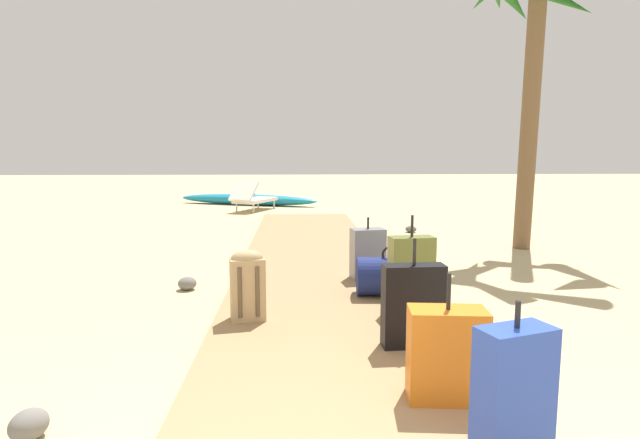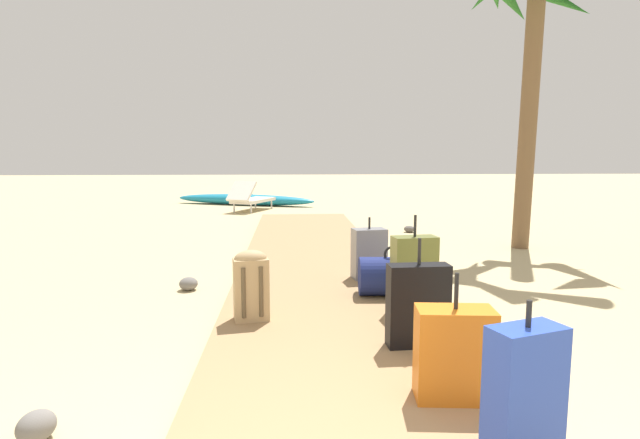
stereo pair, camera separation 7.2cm
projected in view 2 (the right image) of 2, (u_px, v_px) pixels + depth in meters
ground_plane at (319, 287)px, 5.50m from camera, size 60.00×60.00×0.00m
boardwalk at (314, 264)px, 6.50m from camera, size 1.85×10.14×0.08m
backpack_tan at (251, 284)px, 4.14m from camera, size 0.31×0.24×0.59m
duffel_bag_navy at (392, 276)px, 4.89m from camera, size 0.66×0.41×0.49m
suitcase_olive at (414, 274)px, 4.37m from camera, size 0.40×0.23×0.85m
suitcase_grey at (369, 253)px, 5.55m from camera, size 0.39×0.28×0.68m
suitcase_blue at (524, 398)px, 2.17m from camera, size 0.36×0.26×0.76m
suitcase_black at (418, 305)px, 3.58m from camera, size 0.44×0.18×0.79m
suitcase_orange at (454, 354)px, 2.80m from camera, size 0.45×0.27×0.73m
palm_tree_far_right at (538, 6)px, 7.25m from camera, size 2.18×2.24×4.45m
lounge_chair at (250, 198)px, 12.79m from camera, size 1.19×1.66×0.78m
kayak at (244, 200)px, 14.33m from camera, size 4.16×2.03×0.32m
rock_left_mid at (36, 426)px, 2.55m from camera, size 0.24×0.26×0.16m
rock_left_near at (188, 284)px, 5.38m from camera, size 0.24×0.24×0.14m
rock_right_far at (409, 229)px, 9.35m from camera, size 0.28×0.28×0.12m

